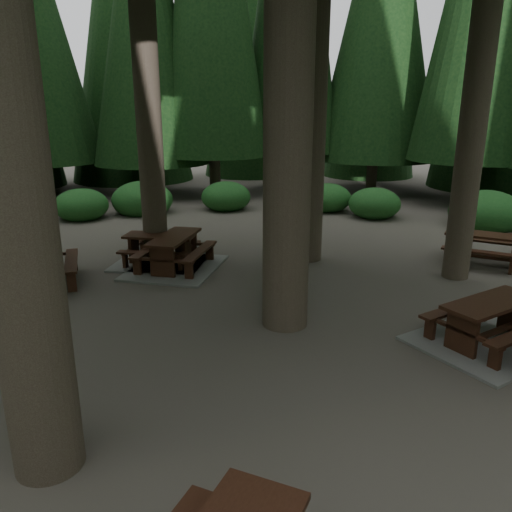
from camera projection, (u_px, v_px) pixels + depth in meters
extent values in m
plane|color=#514A42|center=(245.00, 332.00, 9.05)|extent=(80.00, 80.00, 0.00)
cube|color=gray|center=(487.00, 343.00, 8.57)|extent=(2.88, 2.64, 0.05)
cube|color=#361B10|center=(492.00, 303.00, 8.36)|extent=(1.97, 1.31, 0.06)
cube|color=#361B10|center=(459.00, 308.00, 8.94)|extent=(1.81, 0.88, 0.05)
cube|color=#361B10|center=(462.00, 335.00, 8.10)|extent=(0.27, 0.55, 0.74)
cube|color=#361B10|center=(462.00, 331.00, 8.08)|extent=(0.59, 1.42, 0.06)
cube|color=#361B10|center=(488.00, 334.00, 8.52)|extent=(1.46, 0.61, 0.08)
cube|color=#361B10|center=(39.00, 250.00, 11.30)|extent=(0.98, 2.02, 0.06)
cube|color=#361B10|center=(10.00, 266.00, 11.20)|extent=(0.50, 1.96, 0.05)
cube|color=#361B10|center=(71.00, 261.00, 11.59)|extent=(0.50, 1.96, 0.05)
cube|color=#361B10|center=(39.00, 278.00, 10.71)|extent=(0.60, 0.16, 0.78)
cube|color=#361B10|center=(39.00, 275.00, 10.69)|extent=(1.56, 0.27, 0.06)
cube|color=#361B10|center=(44.00, 258.00, 12.13)|extent=(0.60, 0.16, 0.78)
cube|color=#361B10|center=(44.00, 255.00, 12.11)|extent=(1.56, 0.27, 0.06)
cube|color=#361B10|center=(43.00, 275.00, 11.48)|extent=(0.28, 1.62, 0.09)
cube|color=gray|center=(161.00, 263.00, 12.98)|extent=(2.79, 2.55, 0.05)
cube|color=#361B10|center=(159.00, 236.00, 12.78)|extent=(1.91, 1.27, 0.06)
cube|color=#361B10|center=(167.00, 241.00, 13.42)|extent=(1.76, 0.85, 0.05)
cube|color=#361B10|center=(152.00, 253.00, 12.30)|extent=(1.76, 0.85, 0.05)
cube|color=#361B10|center=(134.00, 249.00, 12.99)|extent=(0.26, 0.54, 0.71)
cube|color=#361B10|center=(134.00, 247.00, 12.97)|extent=(0.57, 1.37, 0.06)
cube|color=#361B10|center=(187.00, 251.00, 12.78)|extent=(0.26, 0.54, 0.71)
cube|color=#361B10|center=(187.00, 249.00, 12.76)|extent=(0.57, 1.37, 0.06)
cube|color=#361B10|center=(161.00, 257.00, 12.94)|extent=(1.42, 0.59, 0.08)
cube|color=#361B10|center=(484.00, 235.00, 12.81)|extent=(1.85, 1.71, 0.06)
cube|color=#361B10|center=(484.00, 241.00, 13.40)|extent=(1.56, 1.36, 0.05)
cube|color=#361B10|center=(480.00, 252.00, 12.38)|extent=(1.56, 1.36, 0.05)
cube|color=#361B10|center=(452.00, 246.00, 13.25)|extent=(0.42, 0.48, 0.73)
cube|color=#361B10|center=(452.00, 244.00, 13.23)|extent=(1.01, 1.18, 0.06)
cube|color=#361B10|center=(481.00, 256.00, 12.97)|extent=(1.21, 1.04, 0.08)
cube|color=gray|center=(176.00, 268.00, 12.58)|extent=(2.92, 3.13, 0.05)
cube|color=#361B10|center=(174.00, 237.00, 12.35)|extent=(1.50, 2.09, 0.07)
cube|color=#361B10|center=(151.00, 248.00, 12.59)|extent=(1.06, 1.89, 0.05)
cube|color=#361B10|center=(200.00, 251.00, 12.31)|extent=(1.06, 1.89, 0.05)
cube|color=#361B10|center=(162.00, 263.00, 11.74)|extent=(0.58, 0.33, 0.78)
cube|color=#361B10|center=(162.00, 260.00, 11.72)|extent=(1.47, 0.73, 0.07)
cube|color=#361B10|center=(186.00, 245.00, 13.20)|extent=(0.58, 0.33, 0.78)
cube|color=#361B10|center=(186.00, 243.00, 13.18)|extent=(1.47, 0.73, 0.07)
cube|color=#361B10|center=(175.00, 261.00, 12.53)|extent=(0.76, 1.52, 0.09)
ellipsoid|color=#205F24|center=(486.00, 215.00, 16.81)|extent=(2.42, 2.42, 1.49)
ellipsoid|color=#205F24|center=(374.00, 206.00, 18.33)|extent=(1.90, 1.90, 1.17)
ellipsoid|color=#205F24|center=(327.00, 201.00, 19.47)|extent=(1.84, 1.84, 1.13)
ellipsoid|color=#205F24|center=(226.00, 199.00, 19.75)|extent=(1.95, 1.95, 1.20)
ellipsoid|color=#205F24|center=(143.00, 202.00, 19.08)|extent=(2.31, 2.31, 1.42)
ellipsoid|color=#205F24|center=(81.00, 208.00, 18.06)|extent=(1.93, 1.93, 1.19)
cone|color=black|center=(383.00, 4.00, 21.96)|extent=(5.73, 5.73, 13.48)
cone|color=black|center=(144.00, 8.00, 20.93)|extent=(5.17, 5.17, 12.91)
cone|color=black|center=(21.00, 4.00, 21.15)|extent=(5.82, 5.82, 13.26)
cone|color=black|center=(249.00, 29.00, 27.82)|extent=(5.34, 5.34, 16.14)
cone|color=black|center=(123.00, 16.00, 25.73)|extent=(6.57, 6.57, 16.86)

